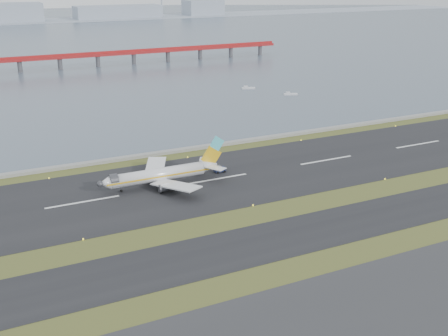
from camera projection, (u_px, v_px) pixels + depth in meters
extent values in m
plane|color=#354A1A|center=(267.00, 217.00, 142.42)|extent=(1000.00, 1000.00, 0.00)
cube|color=#2E2E31|center=(430.00, 336.00, 95.88)|extent=(1000.00, 50.00, 0.10)
cube|color=black|center=(293.00, 235.00, 132.26)|extent=(1000.00, 18.00, 0.10)
cube|color=black|center=(217.00, 179.00, 167.79)|extent=(1000.00, 45.00, 0.10)
cube|color=gray|center=(179.00, 150.00, 193.02)|extent=(1000.00, 2.50, 1.00)
cube|color=#404C5C|center=(22.00, 36.00, 531.61)|extent=(1400.00, 800.00, 1.30)
cube|color=maroon|center=(97.00, 55.00, 359.75)|extent=(260.00, 5.00, 1.60)
cube|color=maroon|center=(97.00, 53.00, 359.25)|extent=(260.00, 0.40, 1.40)
cylinder|color=#4C4C51|center=(98.00, 62.00, 361.25)|extent=(2.80, 2.80, 7.00)
cylinder|color=#4C4C51|center=(231.00, 53.00, 401.15)|extent=(2.80, 2.80, 7.00)
cube|color=#96A1B1|center=(4.00, 22.00, 666.97)|extent=(1400.00, 80.00, 1.00)
cube|color=#96A1B1|center=(11.00, 13.00, 667.46)|extent=(70.00, 35.00, 22.00)
cube|color=#96A1B1|center=(118.00, 12.00, 722.50)|extent=(110.00, 35.00, 16.00)
cube|color=#96A1B1|center=(203.00, 8.00, 771.71)|extent=(50.00, 35.00, 20.00)
cylinder|color=white|center=(158.00, 175.00, 161.35)|extent=(28.00, 3.80, 3.80)
cone|color=white|center=(104.00, 183.00, 154.86)|extent=(3.20, 3.80, 3.80)
cone|color=white|center=(209.00, 166.00, 167.98)|extent=(5.00, 3.80, 3.80)
cube|color=gold|center=(160.00, 177.00, 159.72)|extent=(31.00, 0.06, 0.45)
cube|color=gold|center=(156.00, 173.00, 162.97)|extent=(31.00, 0.06, 0.45)
cube|color=white|center=(176.00, 185.00, 155.30)|extent=(11.31, 15.89, 1.66)
cube|color=white|center=(155.00, 167.00, 169.69)|extent=(11.31, 15.89, 1.66)
cylinder|color=#3A3A3F|center=(167.00, 187.00, 157.11)|extent=(4.20, 2.10, 2.10)
cylinder|color=#3A3A3F|center=(153.00, 174.00, 167.26)|extent=(4.20, 2.10, 2.10)
cube|color=gold|center=(211.00, 156.00, 167.34)|extent=(6.80, 0.35, 6.85)
cube|color=#4DCBDA|center=(217.00, 143.00, 166.90)|extent=(4.85, 0.37, 4.90)
cube|color=white|center=(215.00, 168.00, 164.72)|extent=(5.64, 6.80, 0.22)
cube|color=white|center=(205.00, 160.00, 171.15)|extent=(5.64, 6.80, 0.22)
cylinder|color=black|center=(121.00, 191.00, 157.79)|extent=(0.80, 0.28, 0.80)
cylinder|color=black|center=(167.00, 187.00, 160.58)|extent=(1.00, 0.38, 1.00)
cylinder|color=black|center=(160.00, 180.00, 165.32)|extent=(1.00, 0.38, 1.00)
cube|color=#151C39|center=(220.00, 169.00, 173.20)|extent=(3.47, 1.96, 1.30)
cube|color=#3A3A3F|center=(219.00, 167.00, 172.73)|extent=(1.52, 1.63, 0.76)
cylinder|color=black|center=(218.00, 173.00, 172.16)|extent=(0.76, 0.33, 0.76)
cylinder|color=black|center=(215.00, 171.00, 173.63)|extent=(0.76, 0.33, 0.76)
cylinder|color=black|center=(224.00, 171.00, 173.16)|extent=(0.76, 0.33, 0.76)
cylinder|color=black|center=(222.00, 170.00, 174.62)|extent=(0.76, 0.33, 0.76)
cube|color=silver|center=(291.00, 94.00, 280.50)|extent=(7.11, 4.53, 0.87)
cube|color=silver|center=(288.00, 93.00, 280.14)|extent=(2.38, 2.17, 0.87)
cube|color=silver|center=(248.00, 88.00, 294.76)|extent=(7.22, 4.45, 0.89)
cube|color=silver|center=(246.00, 87.00, 294.36)|extent=(2.40, 2.17, 0.89)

